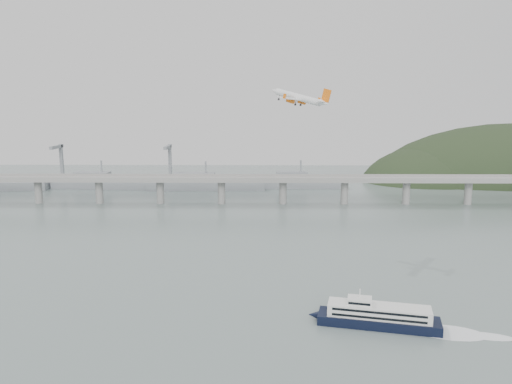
{
  "coord_description": "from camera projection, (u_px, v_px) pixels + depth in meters",
  "views": [
    {
      "loc": [
        3.3,
        -198.79,
        82.14
      ],
      "look_at": [
        0.0,
        55.0,
        36.0
      ],
      "focal_mm": 35.0,
      "sensor_mm": 36.0,
      "label": 1
    }
  ],
  "objects": [
    {
      "name": "airliner",
      "position": [
        299.0,
        98.0,
        271.86
      ],
      "size": [
        33.27,
        31.42,
        11.55
      ],
      "rotation": [
        0.05,
        -0.22,
        2.48
      ],
      "color": "white",
      "rests_on": "ground"
    },
    {
      "name": "bridge",
      "position": [
        257.0,
        182.0,
        403.91
      ],
      "size": [
        800.0,
        22.0,
        23.9
      ],
      "color": "gray",
      "rests_on": "ground"
    },
    {
      "name": "ground",
      "position": [
        254.0,
        299.0,
        210.3
      ],
      "size": [
        900.0,
        900.0,
        0.0
      ],
      "primitive_type": "plane",
      "color": "slate",
      "rests_on": "ground"
    },
    {
      "name": "ferry",
      "position": [
        379.0,
        316.0,
        184.79
      ],
      "size": [
        72.39,
        24.5,
        13.81
      ],
      "rotation": [
        0.0,
        0.0,
        -0.22
      ],
      "color": "black",
      "rests_on": "ground"
    },
    {
      "name": "distant_fleet",
      "position": [
        95.0,
        183.0,
        471.96
      ],
      "size": [
        453.0,
        60.9,
        40.0
      ],
      "color": "slate",
      "rests_on": "ground"
    }
  ]
}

